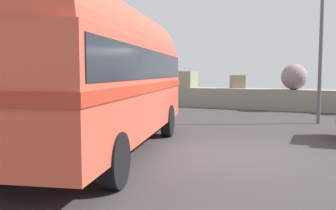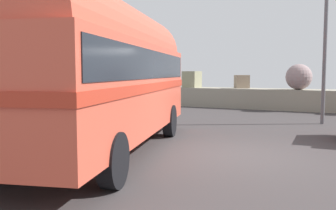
# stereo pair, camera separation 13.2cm
# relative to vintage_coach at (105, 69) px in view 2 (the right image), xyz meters

# --- Properties ---
(ground) EXTENTS (32.00, 26.00, 0.02)m
(ground) POSITION_rel_vintage_coach_xyz_m (2.91, 1.23, -2.04)
(ground) COLOR #3B3636
(breakwater) EXTENTS (31.36, 2.20, 2.41)m
(breakwater) POSITION_rel_vintage_coach_xyz_m (2.86, 13.00, -1.36)
(breakwater) COLOR gray
(breakwater) RESTS_ON ground
(vintage_coach) EXTENTS (4.77, 8.91, 3.70)m
(vintage_coach) POSITION_rel_vintage_coach_xyz_m (0.00, 0.00, 0.00)
(vintage_coach) COLOR black
(vintage_coach) RESTS_ON ground
(lamp_post) EXTENTS (0.92, 0.34, 6.89)m
(lamp_post) POSITION_rel_vintage_coach_xyz_m (4.31, 7.92, 1.81)
(lamp_post) COLOR #5B5B60
(lamp_post) RESTS_ON ground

